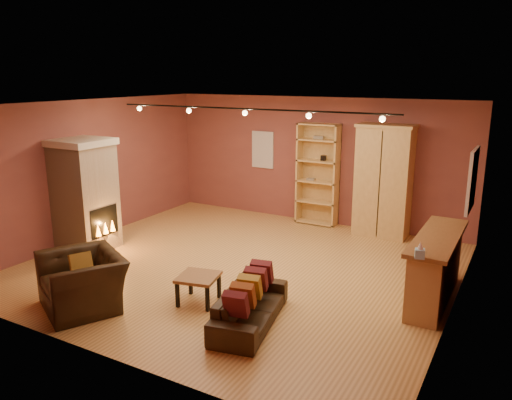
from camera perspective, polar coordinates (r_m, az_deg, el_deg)
The scene contains 16 objects.
floor at distance 8.83m, azimuth -1.85°, elevation -7.59°, with size 7.00×7.00×0.00m, color #AF7E3E.
ceiling at distance 8.22m, azimuth -2.01°, elevation 10.85°, with size 7.00×7.00×0.00m, color brown.
back_wall at distance 11.27m, azimuth 6.66°, elevation 4.51°, with size 7.00×0.02×2.80m, color brown.
left_wall at distance 10.62m, azimuth -18.35°, elevation 3.29°, with size 0.02×6.50×2.80m, color brown.
right_wall at distance 7.30m, azimuth 22.32°, elevation -1.80°, with size 0.02×6.50×2.80m, color brown.
fireplace at distance 9.96m, azimuth -18.92°, elevation 0.55°, with size 1.01×0.98×2.12m.
back_window at distance 11.78m, azimuth 0.78°, elevation 5.77°, with size 0.56×0.04×0.86m, color silver.
bookcase at distance 11.14m, azimuth 7.18°, elevation 3.04°, with size 0.92×0.36×2.25m.
armoire at distance 10.52m, azimuth 14.36°, elevation 2.14°, with size 1.14×0.65×2.31m.
bar_counter at distance 7.89m, azimuth 19.83°, elevation -7.22°, with size 0.57×2.10×1.00m.
tissue_box at distance 6.70m, azimuth 18.23°, elevation -5.60°, with size 0.14×0.14×0.22m.
right_window at distance 8.61m, azimuth 23.49°, elevation 2.11°, with size 0.05×0.90×1.00m, color silver.
loveseat at distance 6.81m, azimuth -0.69°, elevation -11.33°, with size 0.80×1.70×0.71m.
armchair at distance 7.61m, azimuth -19.27°, elevation -7.86°, with size 1.42×1.25×1.05m.
coffee_table at distance 7.43m, azimuth -6.61°, elevation -9.01°, with size 0.67×0.67×0.42m.
track_rail at distance 8.39m, azimuth -1.28°, elevation 10.17°, with size 5.20×0.09×0.13m.
Camera 1 is at (4.25, -7.02, 3.28)m, focal length 35.00 mm.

